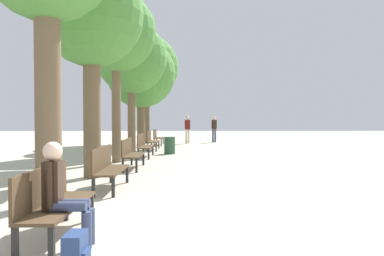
# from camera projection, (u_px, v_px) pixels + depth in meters

# --- Properties ---
(bench_row_0) EXTENTS (0.47, 1.73, 0.90)m
(bench_row_0) POSITION_uv_depth(u_px,v_px,m) (52.00, 198.00, 4.72)
(bench_row_0) COLOR #4C3823
(bench_row_0) RESTS_ON ground_plane
(bench_row_1) EXTENTS (0.47, 1.73, 0.90)m
(bench_row_1) POSITION_uv_depth(u_px,v_px,m) (107.00, 165.00, 7.97)
(bench_row_1) COLOR #4C3823
(bench_row_1) RESTS_ON ground_plane
(bench_row_2) EXTENTS (0.47, 1.73, 0.90)m
(bench_row_2) POSITION_uv_depth(u_px,v_px,m) (131.00, 152.00, 11.22)
(bench_row_2) COLOR #4C3823
(bench_row_2) RESTS_ON ground_plane
(bench_row_3) EXTENTS (0.47, 1.73, 0.90)m
(bench_row_3) POSITION_uv_depth(u_px,v_px,m) (143.00, 144.00, 14.47)
(bench_row_3) COLOR #4C3823
(bench_row_3) RESTS_ON ground_plane
(bench_row_4) EXTENTS (0.47, 1.73, 0.90)m
(bench_row_4) POSITION_uv_depth(u_px,v_px,m) (151.00, 139.00, 17.72)
(bench_row_4) COLOR #4C3823
(bench_row_4) RESTS_ON ground_plane
(bench_row_5) EXTENTS (0.47, 1.73, 0.90)m
(bench_row_5) POSITION_uv_depth(u_px,v_px,m) (157.00, 136.00, 20.97)
(bench_row_5) COLOR #4C3823
(bench_row_5) RESTS_ON ground_plane
(tree_row_1) EXTENTS (2.66, 2.66, 5.49)m
(tree_row_1) POSITION_uv_depth(u_px,v_px,m) (91.00, 18.00, 9.49)
(tree_row_1) COLOR brown
(tree_row_1) RESTS_ON ground_plane
(tree_row_2) EXTENTS (2.73, 2.73, 5.84)m
(tree_row_2) POSITION_uv_depth(u_px,v_px,m) (116.00, 33.00, 12.73)
(tree_row_2) COLOR brown
(tree_row_2) RESTS_ON ground_plane
(tree_row_3) EXTENTS (3.10, 3.10, 5.69)m
(tree_row_3) POSITION_uv_depth(u_px,v_px,m) (131.00, 58.00, 16.22)
(tree_row_3) COLOR brown
(tree_row_3) RESTS_ON ground_plane
(tree_row_4) EXTENTS (3.62, 3.62, 5.68)m
(tree_row_4) POSITION_uv_depth(u_px,v_px,m) (141.00, 74.00, 19.57)
(tree_row_4) COLOR brown
(tree_row_4) RESTS_ON ground_plane
(tree_row_5) EXTENTS (3.79, 3.79, 6.49)m
(tree_row_5) POSITION_uv_depth(u_px,v_px,m) (147.00, 67.00, 22.35)
(tree_row_5) COLOR brown
(tree_row_5) RESTS_ON ground_plane
(person_seated) EXTENTS (0.59, 0.33, 1.24)m
(person_seated) POSITION_uv_depth(u_px,v_px,m) (63.00, 191.00, 4.42)
(person_seated) COLOR #384260
(person_seated) RESTS_ON ground_plane
(backpack) EXTENTS (0.22, 0.32, 0.39)m
(backpack) POSITION_uv_depth(u_px,v_px,m) (76.00, 253.00, 3.69)
(backpack) COLOR navy
(backpack) RESTS_ON ground_plane
(pedestrian_near) EXTENTS (0.33, 0.24, 1.64)m
(pedestrian_near) POSITION_uv_depth(u_px,v_px,m) (214.00, 127.00, 23.51)
(pedestrian_near) COLOR #384260
(pedestrian_near) RESTS_ON ground_plane
(pedestrian_mid) EXTENTS (0.33, 0.22, 1.65)m
(pedestrian_mid) POSITION_uv_depth(u_px,v_px,m) (187.00, 128.00, 22.44)
(pedestrian_mid) COLOR beige
(pedestrian_mid) RESTS_ON ground_plane
(trash_bin) EXTENTS (0.47, 0.47, 0.73)m
(trash_bin) POSITION_uv_depth(u_px,v_px,m) (170.00, 145.00, 15.89)
(trash_bin) COLOR #2D5138
(trash_bin) RESTS_ON ground_plane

